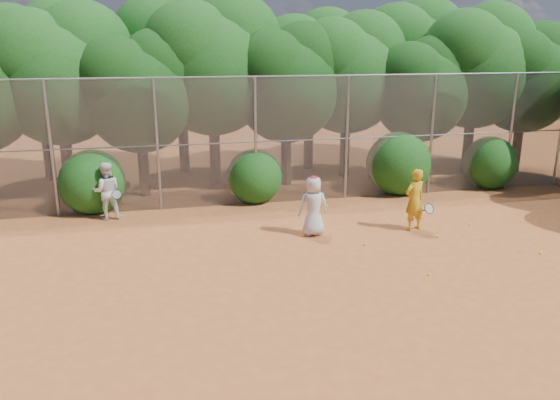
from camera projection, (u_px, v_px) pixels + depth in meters
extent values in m
plane|color=#A75425|center=(348.00, 275.00, 12.16)|extent=(80.00, 80.00, 0.00)
cylinder|color=gray|center=(51.00, 150.00, 15.76)|extent=(0.09, 0.09, 4.00)
cylinder|color=gray|center=(157.00, 146.00, 16.39)|extent=(0.09, 0.09, 4.00)
cylinder|color=gray|center=(256.00, 142.00, 17.02)|extent=(0.09, 0.09, 4.00)
cylinder|color=gray|center=(347.00, 138.00, 17.65)|extent=(0.09, 0.09, 4.00)
cylinder|color=gray|center=(432.00, 135.00, 18.28)|extent=(0.09, 0.09, 4.00)
cylinder|color=gray|center=(511.00, 132.00, 18.91)|extent=(0.09, 0.09, 4.00)
cylinder|color=gray|center=(287.00, 76.00, 16.67)|extent=(20.00, 0.05, 0.05)
cylinder|color=gray|center=(287.00, 141.00, 17.23)|extent=(20.00, 0.04, 0.04)
cube|color=slate|center=(287.00, 141.00, 17.23)|extent=(20.00, 0.02, 4.00)
cylinder|color=black|center=(67.00, 158.00, 18.31)|extent=(0.38, 0.38, 2.52)
sphere|color=#124411|center=(59.00, 83.00, 17.62)|extent=(4.03, 4.03, 4.03)
sphere|color=#124411|center=(83.00, 50.00, 17.89)|extent=(3.23, 3.23, 3.23)
sphere|color=#124411|center=(30.00, 58.00, 16.97)|extent=(3.02, 3.02, 3.02)
cylinder|color=black|center=(143.00, 164.00, 18.23)|extent=(0.36, 0.36, 2.17)
sphere|color=black|center=(139.00, 100.00, 17.64)|extent=(3.47, 3.47, 3.47)
sphere|color=black|center=(159.00, 71.00, 17.87)|extent=(2.78, 2.78, 2.78)
sphere|color=black|center=(117.00, 78.00, 17.07)|extent=(2.60, 2.60, 2.60)
cylinder|color=black|center=(215.00, 148.00, 19.62)|extent=(0.39, 0.39, 2.66)
sphere|color=#124411|center=(212.00, 74.00, 18.90)|extent=(4.26, 4.26, 4.26)
sphere|color=#124411|center=(234.00, 42.00, 19.18)|extent=(3.40, 3.40, 3.40)
sphere|color=#124411|center=(190.00, 49.00, 18.20)|extent=(3.19, 3.19, 3.19)
cylinder|color=black|center=(286.00, 154.00, 19.64)|extent=(0.37, 0.37, 2.27)
sphere|color=black|center=(286.00, 91.00, 19.02)|extent=(3.64, 3.64, 3.64)
sphere|color=black|center=(304.00, 63.00, 19.26)|extent=(2.91, 2.91, 2.91)
sphere|color=black|center=(270.00, 70.00, 18.42)|extent=(2.73, 2.73, 2.73)
cylinder|color=black|center=(345.00, 145.00, 20.89)|extent=(0.38, 0.38, 2.45)
sphere|color=#124411|center=(347.00, 81.00, 20.22)|extent=(3.92, 3.92, 3.92)
sphere|color=#124411|center=(364.00, 53.00, 20.48)|extent=(3.14, 3.14, 3.14)
sphere|color=#124411|center=(332.00, 59.00, 19.58)|extent=(2.94, 2.94, 2.94)
cylinder|color=black|center=(416.00, 151.00, 20.52)|extent=(0.36, 0.36, 2.10)
sphere|color=black|center=(420.00, 96.00, 19.95)|extent=(3.36, 3.36, 3.36)
sphere|color=black|center=(435.00, 72.00, 20.17)|extent=(2.69, 2.69, 2.69)
sphere|color=black|center=(410.00, 78.00, 19.40)|extent=(2.52, 2.52, 2.52)
cylinder|color=black|center=(468.00, 140.00, 21.54)|extent=(0.39, 0.39, 2.59)
sphere|color=#124411|center=(475.00, 74.00, 20.83)|extent=(4.14, 4.14, 4.14)
sphere|color=#124411|center=(491.00, 46.00, 21.11)|extent=(3.32, 3.32, 3.32)
sphere|color=#124411|center=(464.00, 52.00, 20.16)|extent=(3.11, 3.11, 3.11)
cylinder|color=black|center=(517.00, 142.00, 21.72)|extent=(0.37, 0.37, 2.31)
sphere|color=black|center=(525.00, 85.00, 21.09)|extent=(3.70, 3.70, 3.70)
sphere|color=black|center=(538.00, 60.00, 21.33)|extent=(2.96, 2.96, 2.96)
sphere|color=black|center=(517.00, 65.00, 20.48)|extent=(2.77, 2.77, 2.77)
cylinder|color=black|center=(48.00, 145.00, 20.24)|extent=(0.39, 0.39, 2.62)
sphere|color=#124411|center=(39.00, 74.00, 19.53)|extent=(4.20, 4.20, 4.20)
sphere|color=#124411|center=(62.00, 44.00, 19.80)|extent=(3.36, 3.36, 3.36)
sphere|color=#124411|center=(12.00, 50.00, 18.84)|extent=(3.15, 3.15, 3.15)
cylinder|color=black|center=(183.00, 137.00, 21.45)|extent=(0.40, 0.40, 2.80)
sphere|color=#124411|center=(180.00, 66.00, 20.69)|extent=(4.48, 4.48, 4.48)
sphere|color=#124411|center=(201.00, 35.00, 20.99)|extent=(3.58, 3.58, 3.58)
sphere|color=#124411|center=(157.00, 41.00, 19.96)|extent=(3.36, 3.36, 3.36)
cylinder|color=black|center=(308.00, 138.00, 22.17)|extent=(0.38, 0.38, 2.52)
sphere|color=#124411|center=(309.00, 76.00, 21.48)|extent=(4.03, 4.03, 4.03)
sphere|color=#124411|center=(327.00, 49.00, 21.75)|extent=(3.23, 3.23, 3.23)
sphere|color=#124411|center=(294.00, 55.00, 20.82)|extent=(3.02, 3.02, 3.02)
cylinder|color=black|center=(405.00, 129.00, 23.64)|extent=(0.40, 0.40, 2.73)
sphere|color=#124411|center=(409.00, 66.00, 22.90)|extent=(4.37, 4.37, 4.37)
sphere|color=#124411|center=(425.00, 39.00, 23.19)|extent=(3.49, 3.49, 3.49)
sphere|color=#124411|center=(396.00, 44.00, 22.19)|extent=(3.28, 3.28, 3.28)
sphere|color=#124411|center=(92.00, 179.00, 16.53)|extent=(2.00, 2.00, 2.00)
sphere|color=#124411|center=(254.00, 174.00, 17.61)|extent=(1.80, 1.80, 1.80)
sphere|color=#124411|center=(399.00, 161.00, 18.60)|extent=(2.20, 2.20, 2.20)
sphere|color=#124411|center=(490.00, 161.00, 19.37)|extent=(1.90, 1.90, 1.90)
imported|color=#C59317|center=(414.00, 200.00, 14.86)|extent=(0.72, 0.58, 1.72)
torus|color=black|center=(429.00, 209.00, 14.81)|extent=(0.33, 0.22, 0.28)
cylinder|color=black|center=(424.00, 210.00, 15.01)|extent=(0.08, 0.26, 0.16)
imported|color=silver|center=(313.00, 206.00, 14.48)|extent=(0.79, 0.52, 1.62)
ellipsoid|color=red|center=(314.00, 178.00, 14.27)|extent=(0.22, 0.22, 0.13)
sphere|color=yellow|center=(326.00, 206.00, 14.34)|extent=(0.07, 0.07, 0.07)
imported|color=silver|center=(106.00, 191.00, 15.83)|extent=(0.86, 0.70, 1.69)
torus|color=black|center=(117.00, 194.00, 15.63)|extent=(0.32, 0.20, 0.28)
cylinder|color=black|center=(118.00, 196.00, 15.84)|extent=(0.07, 0.27, 0.15)
sphere|color=yellow|center=(437.00, 236.00, 14.51)|extent=(0.07, 0.07, 0.07)
sphere|color=yellow|center=(470.00, 224.00, 15.49)|extent=(0.07, 0.07, 0.07)
sphere|color=yellow|center=(429.00, 274.00, 12.11)|extent=(0.07, 0.07, 0.07)
sphere|color=yellow|center=(540.00, 253.00, 13.34)|extent=(0.07, 0.07, 0.07)
sphere|color=yellow|center=(365.00, 244.00, 13.91)|extent=(0.07, 0.07, 0.07)
sphere|color=yellow|center=(422.00, 207.00, 17.02)|extent=(0.07, 0.07, 0.07)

